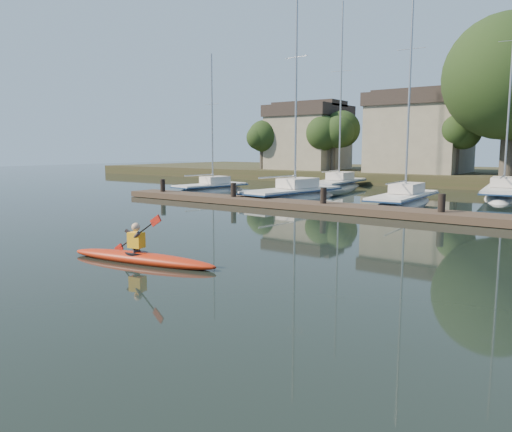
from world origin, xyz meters
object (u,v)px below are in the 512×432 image
Objects in this scene: dock at (378,211)px; sailboat_2 at (403,208)px; sailboat_0 at (211,194)px; sailboat_6 at (502,200)px; kayak at (141,256)px; sailboat_1 at (292,202)px; sailboat_5 at (338,191)px.

sailboat_2 is at bearing 96.66° from dock.
sailboat_6 is at bearing 32.67° from sailboat_0.
kayak is 0.15× the size of dock.
sailboat_0 is 0.74× the size of sailboat_1.
sailboat_1 reaches higher than dock.
sailboat_6 reaches higher than sailboat_2.
sailboat_1 is 1.02× the size of sailboat_2.
kayak is at bearing -44.69° from sailboat_0.
sailboat_1 is at bearing -146.39° from sailboat_6.
dock is at bearing -22.06° from sailboat_1.
sailboat_1 is 14.03m from sailboat_6.
sailboat_5 is at bearing 106.72° from sailboat_1.
sailboat_5 reaches higher than dock.
sailboat_0 is at bearing 116.10° from kayak.
dock is 16.08m from sailboat_0.
sailboat_1 is at bearing -172.88° from sailboat_2.
sailboat_2 is at bearing -50.69° from sailboat_5.
sailboat_5 is at bearing 170.68° from sailboat_6.
sailboat_1 is at bearing 151.35° from dock.
sailboat_2 is 0.87× the size of sailboat_6.
sailboat_2 is at bearing -122.54° from sailboat_6.
sailboat_0 is at bearing 178.04° from sailboat_2.
dock is 1.97× the size of sailboat_6.
dock is 8.49m from sailboat_1.
sailboat_5 reaches higher than sailboat_1.
dock is at bearing -110.70° from sailboat_6.
sailboat_5 is (-9.16, 13.69, -0.40)m from dock.
sailboat_6 is (12.34, -0.46, -0.00)m from sailboat_5.
dock is 3.03× the size of sailboat_0.
sailboat_6 is (10.62, 9.17, 0.01)m from sailboat_1.
sailboat_0 reaches higher than dock.
dock is at bearing -62.20° from sailboat_5.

